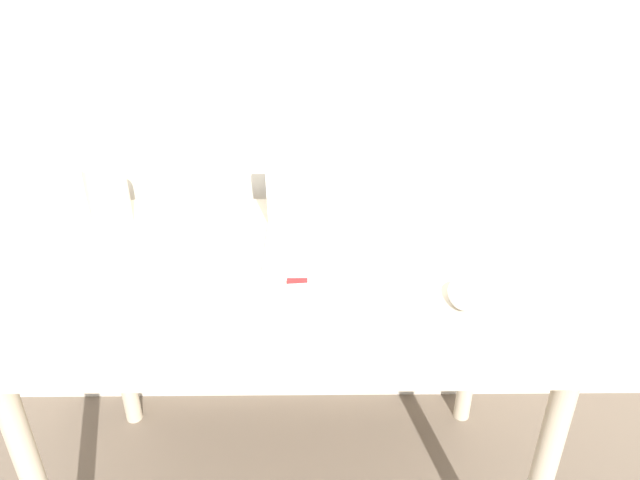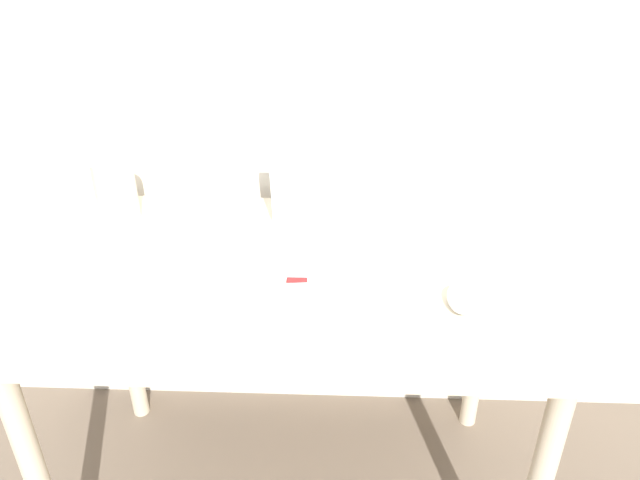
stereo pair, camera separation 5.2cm
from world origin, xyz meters
name	(u,v)px [view 1 (the left image)]	position (x,y,z in m)	size (l,w,h in m)	color
wall_back	(290,2)	(0.00, 0.76, 1.25)	(6.00, 0.05, 2.50)	silver
desk	(290,307)	(0.00, 0.35, 0.66)	(1.17, 0.69, 0.76)	beige
laptop	(333,224)	(0.10, 0.46, 0.81)	(0.31, 0.25, 0.26)	white
keyboard	(305,309)	(0.04, 0.19, 0.77)	(0.44, 0.20, 0.02)	silver
mouse	(461,295)	(0.35, 0.22, 0.78)	(0.05, 0.09, 0.04)	silver
vase	(106,184)	(-0.45, 0.56, 0.87)	(0.10, 0.10, 0.23)	beige
mp3_player	(297,283)	(0.02, 0.29, 0.76)	(0.04, 0.05, 0.01)	red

